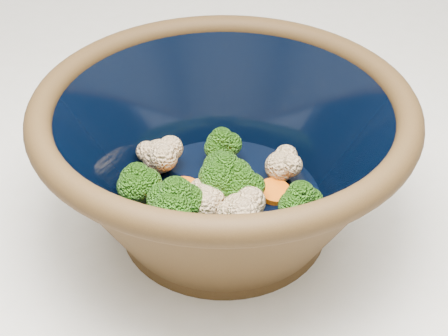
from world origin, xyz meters
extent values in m
cylinder|color=black|center=(-0.11, 0.03, 0.91)|extent=(0.20, 0.20, 0.01)
torus|color=black|center=(-0.11, 0.03, 1.03)|extent=(0.33, 0.33, 0.02)
cylinder|color=black|center=(-0.11, 0.03, 0.93)|extent=(0.18, 0.18, 0.00)
cylinder|color=#608442|center=(-0.11, 0.02, 0.94)|extent=(0.01, 0.01, 0.02)
ellipsoid|color=#377516|center=(-0.11, 0.02, 0.96)|extent=(0.04, 0.04, 0.03)
cylinder|color=#608442|center=(-0.19, 0.02, 0.94)|extent=(0.01, 0.01, 0.02)
ellipsoid|color=#377516|center=(-0.19, 0.02, 0.96)|extent=(0.04, 0.04, 0.03)
cylinder|color=#608442|center=(-0.14, -0.04, 0.94)|extent=(0.01, 0.01, 0.02)
ellipsoid|color=#377516|center=(-0.14, -0.04, 0.96)|extent=(0.04, 0.04, 0.03)
cylinder|color=#608442|center=(-0.04, 0.00, 0.94)|extent=(0.01, 0.01, 0.02)
ellipsoid|color=#377516|center=(-0.04, 0.00, 0.96)|extent=(0.04, 0.04, 0.03)
cylinder|color=#608442|center=(-0.12, 0.08, 0.94)|extent=(0.01, 0.01, 0.02)
ellipsoid|color=#377516|center=(-0.12, 0.08, 0.96)|extent=(0.04, 0.04, 0.03)
cylinder|color=#608442|center=(-0.15, -0.01, 0.94)|extent=(0.01, 0.01, 0.02)
ellipsoid|color=#377516|center=(-0.15, -0.01, 0.97)|extent=(0.05, 0.05, 0.04)
cylinder|color=#608442|center=(-0.11, 0.03, 0.94)|extent=(0.01, 0.01, 0.02)
ellipsoid|color=#377516|center=(-0.11, 0.03, 0.97)|extent=(0.04, 0.04, 0.04)
cylinder|color=#608442|center=(-0.09, 0.02, 0.94)|extent=(0.01, 0.01, 0.02)
ellipsoid|color=#377516|center=(-0.09, 0.02, 0.96)|extent=(0.04, 0.04, 0.03)
sphere|color=beige|center=(-0.09, 0.01, 0.95)|extent=(0.03, 0.03, 0.03)
sphere|color=beige|center=(-0.09, -0.01, 0.95)|extent=(0.03, 0.03, 0.03)
sphere|color=beige|center=(-0.10, 0.03, 0.95)|extent=(0.03, 0.03, 0.03)
sphere|color=beige|center=(-0.18, 0.07, 0.95)|extent=(0.03, 0.03, 0.03)
sphere|color=beige|center=(-0.10, 0.03, 0.95)|extent=(0.03, 0.03, 0.03)
sphere|color=beige|center=(-0.17, -0.02, 0.95)|extent=(0.03, 0.03, 0.03)
sphere|color=beige|center=(-0.06, 0.06, 0.95)|extent=(0.03, 0.03, 0.03)
sphere|color=beige|center=(-0.12, 0.00, 0.95)|extent=(0.03, 0.03, 0.03)
cylinder|color=orange|center=(-0.15, 0.03, 0.94)|extent=(0.03, 0.03, 0.01)
cylinder|color=orange|center=(-0.12, 0.05, 0.94)|extent=(0.03, 0.03, 0.01)
cylinder|color=orange|center=(-0.06, 0.04, 0.94)|extent=(0.03, 0.03, 0.01)
cylinder|color=orange|center=(-0.16, 0.02, 0.94)|extent=(0.03, 0.03, 0.01)
camera|label=1|loc=(-0.08, -0.41, 1.31)|focal=50.00mm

